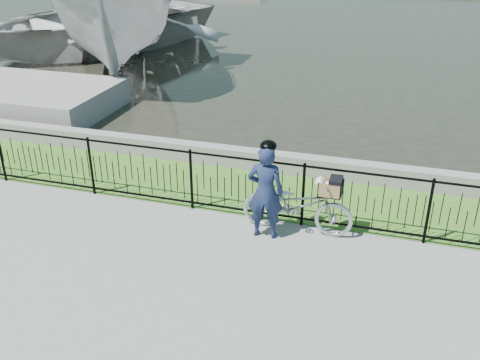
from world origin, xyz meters
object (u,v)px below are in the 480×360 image
(cyclist, at_px, (265,190))
(boat_near, at_px, (119,8))
(boat_far, at_px, (95,22))
(bicycle_rig, at_px, (298,204))

(cyclist, height_order, boat_near, boat_near)
(cyclist, distance_m, boat_far, 15.52)
(boat_near, xyz_separation_m, boat_far, (-2.60, 2.63, -0.98))
(bicycle_rig, height_order, boat_near, boat_near)
(bicycle_rig, height_order, cyclist, cyclist)
(boat_near, bearing_deg, bicycle_rig, -48.52)
(bicycle_rig, xyz_separation_m, boat_near, (-7.89, 8.93, 1.55))
(bicycle_rig, distance_m, boat_far, 15.62)
(boat_far, bearing_deg, cyclist, -49.85)
(boat_near, height_order, boat_far, boat_near)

